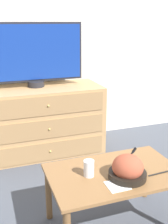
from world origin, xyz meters
TOP-DOWN VIEW (x-y plane):
  - ground_plane at (0.00, 0.00)m, footprint 12.00×12.00m
  - wall_back at (0.00, 0.03)m, footprint 12.00×0.05m
  - dresser at (-0.04, -0.31)m, footprint 1.22×0.57m
  - tv at (-0.09, -0.25)m, footprint 0.99×0.17m
  - coffee_table at (0.15, -1.64)m, footprint 0.86×0.54m
  - takeout_bowl at (0.19, -1.73)m, footprint 0.24×0.24m
  - drink_cup at (-0.02, -1.63)m, footprint 0.07×0.07m
  - napkin at (0.10, -1.79)m, footprint 0.13×0.13m
  - knife at (0.42, -1.76)m, footprint 0.17×0.02m

SIDE VIEW (x-z plane):
  - ground_plane at x=0.00m, z-range 0.00..0.00m
  - dresser at x=-0.04m, z-range 0.00..0.71m
  - coffee_table at x=0.15m, z-range 0.15..0.58m
  - napkin at x=0.10m, z-range 0.43..0.43m
  - knife at x=0.42m, z-range 0.43..0.43m
  - drink_cup at x=-0.02m, z-range 0.42..0.53m
  - takeout_bowl at x=0.19m, z-range 0.39..0.58m
  - tv at x=-0.09m, z-range 0.73..1.37m
  - wall_back at x=0.00m, z-range 0.00..2.60m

